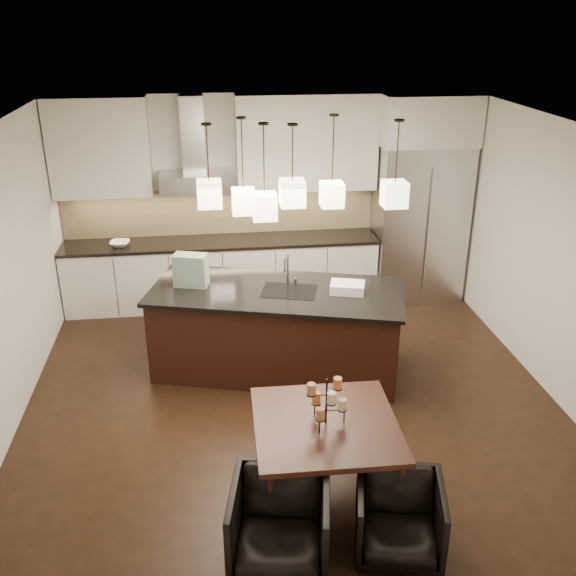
{
  "coord_description": "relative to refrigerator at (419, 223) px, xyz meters",
  "views": [
    {
      "loc": [
        -0.76,
        -5.79,
        3.79
      ],
      "look_at": [
        0.0,
        0.2,
        1.15
      ],
      "focal_mm": 40.0,
      "sensor_mm": 36.0,
      "label": 1
    }
  ],
  "objects": [
    {
      "name": "floor",
      "position": [
        -2.1,
        -2.38,
        -1.08
      ],
      "size": [
        5.5,
        5.5,
        0.02
      ],
      "primitive_type": "cube",
      "color": "black",
      "rests_on": "ground"
    },
    {
      "name": "ceiling",
      "position": [
        -2.1,
        -2.38,
        1.73
      ],
      "size": [
        5.5,
        5.5,
        0.02
      ],
      "primitive_type": "cube",
      "color": "white",
      "rests_on": "wall_back"
    },
    {
      "name": "wall_back",
      "position": [
        -2.1,
        0.38,
        0.32
      ],
      "size": [
        5.5,
        0.02,
        2.8
      ],
      "primitive_type": "cube",
      "color": "silver",
      "rests_on": "ground"
    },
    {
      "name": "wall_front",
      "position": [
        -2.1,
        -5.14,
        0.32
      ],
      "size": [
        5.5,
        0.02,
        2.8
      ],
      "primitive_type": "cube",
      "color": "silver",
      "rests_on": "ground"
    },
    {
      "name": "wall_right",
      "position": [
        0.66,
        -2.38,
        0.32
      ],
      "size": [
        0.02,
        5.5,
        2.8
      ],
      "primitive_type": "cube",
      "color": "silver",
      "rests_on": "ground"
    },
    {
      "name": "refrigerator",
      "position": [
        0.0,
        0.0,
        0.0
      ],
      "size": [
        1.2,
        0.72,
        2.15
      ],
      "primitive_type": "cube",
      "color": "#B7B7BA",
      "rests_on": "floor"
    },
    {
      "name": "fridge_panel",
      "position": [
        0.0,
        0.0,
        1.4
      ],
      "size": [
        1.26,
        0.72,
        0.65
      ],
      "primitive_type": "cube",
      "color": "silver",
      "rests_on": "refrigerator"
    },
    {
      "name": "lower_cabinets",
      "position": [
        -2.73,
        0.05,
        -0.64
      ],
      "size": [
        4.21,
        0.62,
        0.88
      ],
      "primitive_type": "cube",
      "color": "silver",
      "rests_on": "floor"
    },
    {
      "name": "countertop",
      "position": [
        -2.73,
        0.05,
        -0.17
      ],
      "size": [
        4.21,
        0.66,
        0.04
      ],
      "primitive_type": "cube",
      "color": "black",
      "rests_on": "lower_cabinets"
    },
    {
      "name": "backsplash",
      "position": [
        -2.73,
        0.35,
        0.16
      ],
      "size": [
        4.21,
        0.02,
        0.63
      ],
      "primitive_type": "cube",
      "color": "tan",
      "rests_on": "countertop"
    },
    {
      "name": "upper_cab_left",
      "position": [
        -4.2,
        0.19,
        1.1
      ],
      "size": [
        1.25,
        0.35,
        1.25
      ],
      "primitive_type": "cube",
      "color": "silver",
      "rests_on": "wall_back"
    },
    {
      "name": "upper_cab_right",
      "position": [
        -1.55,
        0.19,
        1.1
      ],
      "size": [
        1.85,
        0.35,
        1.25
      ],
      "primitive_type": "cube",
      "color": "silver",
      "rests_on": "wall_back"
    },
    {
      "name": "hood_canopy",
      "position": [
        -3.03,
        0.1,
        0.65
      ],
      "size": [
        0.9,
        0.52,
        0.24
      ],
      "primitive_type": "cube",
      "color": "#B7B7BA",
      "rests_on": "wall_back"
    },
    {
      "name": "hood_chimney",
      "position": [
        -3.03,
        0.21,
        1.24
      ],
      "size": [
        0.3,
        0.28,
        0.96
      ],
      "primitive_type": "cube",
      "color": "#B7B7BA",
      "rests_on": "hood_canopy"
    },
    {
      "name": "fruit_bowl",
      "position": [
        -4.05,
        0.0,
        -0.12
      ],
      "size": [
        0.27,
        0.27,
        0.06
      ],
      "primitive_type": "imported",
      "rotation": [
        0.0,
        0.0,
        -0.05
      ],
      "color": "silver",
      "rests_on": "countertop"
    },
    {
      "name": "island_body",
      "position": [
        -2.18,
        -1.83,
        -0.61
      ],
      "size": [
        2.85,
        1.74,
        0.94
      ],
      "primitive_type": "cube",
      "rotation": [
        0.0,
        0.0,
        -0.27
      ],
      "color": "black",
      "rests_on": "floor"
    },
    {
      "name": "island_top",
      "position": [
        -2.18,
        -1.83,
        -0.12
      ],
      "size": [
        2.96,
        1.85,
        0.04
      ],
      "primitive_type": "cube",
      "rotation": [
        0.0,
        0.0,
        -0.27
      ],
      "color": "black",
      "rests_on": "island_body"
    },
    {
      "name": "faucet",
      "position": [
        -2.05,
        -1.76,
        0.11
      ],
      "size": [
        0.17,
        0.27,
        0.4
      ],
      "primitive_type": null,
      "rotation": [
        0.0,
        0.0,
        -0.27
      ],
      "color": "silver",
      "rests_on": "island_top"
    },
    {
      "name": "tote_bag",
      "position": [
        -3.1,
        -1.59,
        0.09
      ],
      "size": [
        0.4,
        0.28,
        0.36
      ],
      "primitive_type": "cube",
      "rotation": [
        0.0,
        0.0,
        -0.27
      ],
      "color": "#194F39",
      "rests_on": "island_top"
    },
    {
      "name": "food_container",
      "position": [
        -1.43,
        -1.99,
        -0.04
      ],
      "size": [
        0.42,
        0.34,
        0.11
      ],
      "primitive_type": "cube",
      "rotation": [
        0.0,
        0.0,
        -0.27
      ],
      "color": "silver",
      "rests_on": "island_top"
    },
    {
      "name": "dining_table",
      "position": [
        -2.01,
        -3.91,
        -0.73
      ],
      "size": [
        1.19,
        1.19,
        0.7
      ],
      "primitive_type": null,
      "rotation": [
        0.0,
        0.0,
        -0.02
      ],
      "color": "black",
      "rests_on": "floor"
    },
    {
      "name": "candelabra",
      "position": [
        -2.01,
        -3.91,
        -0.17
      ],
      "size": [
        0.34,
        0.34,
        0.41
      ],
      "primitive_type": null,
      "rotation": [
        0.0,
        0.0,
        -0.02
      ],
      "color": "black",
      "rests_on": "dining_table"
    },
    {
      "name": "candle_a",
      "position": [
        -1.88,
        -3.91,
        -0.21
      ],
      "size": [
        0.07,
        0.07,
        0.09
      ],
      "primitive_type": "cylinder",
      "rotation": [
        0.0,
        0.0,
        -0.02
      ],
      "color": "beige",
      "rests_on": "candelabra"
    },
    {
      "name": "candle_b",
      "position": [
        -2.07,
        -3.79,
        -0.21
      ],
      "size": [
        0.07,
        0.07,
        0.09
      ],
      "primitive_type": "cylinder",
      "rotation": [
        0.0,
        0.0,
        -0.02
      ],
      "color": "#DB6E3B",
      "rests_on": "candelabra"
    },
    {
      "name": "candle_c",
      "position": [
        -2.08,
        -4.02,
        -0.21
      ],
      "size": [
        0.07,
        0.07,
        0.09
      ],
      "primitive_type": "cylinder",
      "rotation": [
        0.0,
        0.0,
        -0.02
      ],
      "color": "#AF693D",
      "rests_on": "candelabra"
    },
    {
      "name": "candle_d",
      "position": [
        -1.91,
        -3.83,
        -0.06
      ],
      "size": [
        0.07,
        0.07,
        0.09
      ],
      "primitive_type": "cylinder",
      "rotation": [
        0.0,
        0.0,
        -0.02
      ],
      "color": "#DB6E3B",
      "rests_on": "candelabra"
    },
    {
      "name": "candle_e",
      "position": [
        -2.13,
        -3.89,
        -0.06
      ],
      "size": [
        0.07,
        0.07,
        0.09
      ],
      "primitive_type": "cylinder",
      "rotation": [
        0.0,
        0.0,
        -0.02
      ],
      "color": "#AF693D",
      "rests_on": "candelabra"
    },
    {
      "name": "candle_f",
      "position": [
        -1.99,
        -4.03,
        -0.06
      ],
      "size": [
        0.07,
        0.07,
        0.09
      ],
      "primitive_type": "cylinder",
      "rotation": [
        0.0,
        0.0,
        -0.02
      ],
      "color": "beige",
      "rests_on": "candelabra"
    },
    {
      "name": "armchair_left",
      "position": [
        -2.47,
        -4.6,
        -0.74
      ],
      "size": [
        0.84,
        0.86,
        0.67
      ],
      "primitive_type": "imported",
      "rotation": [
        0.0,
        0.0,
        -0.19
      ],
      "color": "black",
      "rests_on": "floor"
    },
    {
      "name": "armchair_right",
      "position": [
        -1.57,
        -4.62,
        -0.78
      ],
      "size": [
        0.77,
        0.78,
        0.6
      ],
      "primitive_type": "imported",
      "rotation": [
        0.0,
        0.0,
        -0.23
      ],
      "color": "black",
      "rests_on": "floor"
    },
    {
      "name": "pendant_a",
      "position": [
        -2.85,
        -1.97,
        1.04
      ],
      "size": [
        0.24,
        0.24,
        0.26
      ],
      "primitive_type": "cube",
      "color": "#F9EDB2",
      "rests_on": "ceiling"
    },
    {
      "name": "pendant_b",
      "position": [
        -2.5,
        -1.63,
        0.86
      ],
      "size": [
        0.24,
        0.24,
        0.26
      ],
      "primitive_type": "cube",
      "color": "#F9EDB2",
      "rests_on": "ceiling"
    },
    {
      "name": "pendant_c",
      "position": [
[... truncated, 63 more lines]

